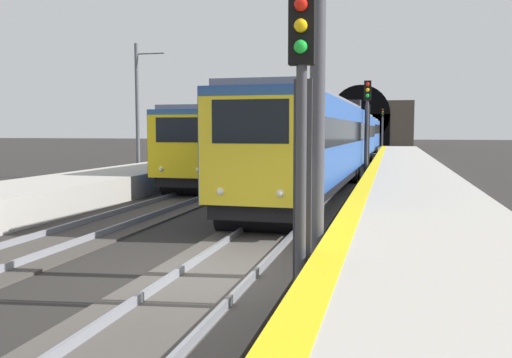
% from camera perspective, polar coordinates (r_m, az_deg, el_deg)
% --- Properties ---
extents(ground_plane, '(320.00, 320.00, 0.00)m').
position_cam_1_polar(ground_plane, '(10.87, -3.79, -9.99)').
color(ground_plane, '#282623').
extents(platform_right, '(112.00, 3.81, 0.96)m').
position_cam_1_polar(platform_right, '(10.32, 17.79, -8.30)').
color(platform_right, '#ADA89E').
rests_on(platform_right, ground_plane).
extents(platform_right_edge_strip, '(112.00, 0.50, 0.01)m').
position_cam_1_polar(platform_right_edge_strip, '(10.23, 8.52, -5.46)').
color(platform_right_edge_strip, yellow).
rests_on(platform_right_edge_strip, platform_right).
extents(track_main_line, '(160.00, 2.82, 0.21)m').
position_cam_1_polar(track_main_line, '(10.86, -3.79, -9.78)').
color(track_main_line, '#4C4742').
rests_on(track_main_line, ground_plane).
extents(train_main_approaching, '(58.37, 3.27, 5.02)m').
position_cam_1_polar(train_main_approaching, '(42.70, 9.40, 4.31)').
color(train_main_approaching, '#264C99').
rests_on(train_main_approaching, ground_plane).
extents(train_adjacent_platform, '(42.24, 3.12, 3.83)m').
position_cam_1_polar(train_adjacent_platform, '(42.68, 2.76, 4.18)').
color(train_adjacent_platform, '#264C99').
rests_on(train_adjacent_platform, ground_plane).
extents(railway_signal_near, '(0.39, 0.38, 4.82)m').
position_cam_1_polar(railway_signal_near, '(8.43, 4.64, 5.82)').
color(railway_signal_near, '#38383D').
rests_on(railway_signal_near, ground_plane).
extents(railway_signal_mid, '(0.39, 0.38, 5.43)m').
position_cam_1_polar(railway_signal_mid, '(30.79, 11.22, 5.78)').
color(railway_signal_mid, '#38383D').
rests_on(railway_signal_mid, ground_plane).
extents(railway_signal_far, '(0.39, 0.38, 5.76)m').
position_cam_1_polar(railway_signal_far, '(79.27, 12.72, 5.35)').
color(railway_signal_far, '#4C4C54').
rests_on(railway_signal_far, ground_plane).
extents(tunnel_portal, '(2.45, 18.57, 10.80)m').
position_cam_1_polar(tunnel_portal, '(103.19, 10.56, 5.60)').
color(tunnel_portal, '#51473D').
rests_on(tunnel_portal, ground_plane).
extents(catenary_mast_near, '(0.22, 1.81, 7.73)m').
position_cam_1_polar(catenary_mast_near, '(33.20, -11.92, 6.88)').
color(catenary_mast_near, '#595B60').
rests_on(catenary_mast_near, ground_plane).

